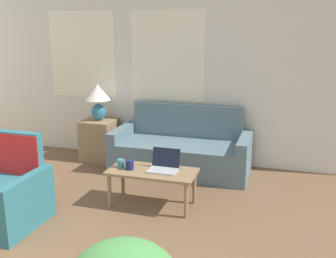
{
  "coord_description": "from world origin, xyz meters",
  "views": [
    {
      "loc": [
        2.3,
        -1.33,
        1.94
      ],
      "look_at": [
        0.94,
        3.1,
        0.75
      ],
      "focal_mm": 42.0,
      "sensor_mm": 36.0,
      "label": 1
    }
  ],
  "objects_px": {
    "laptop": "(164,166)",
    "cup_yellow": "(121,163)",
    "armchair": "(4,198)",
    "cup_navy": "(130,165)",
    "couch": "(182,151)",
    "table_lamp": "(98,97)",
    "coffee_table": "(152,175)"
  },
  "relations": [
    {
      "from": "table_lamp",
      "to": "cup_navy",
      "type": "relative_size",
      "value": 5.18
    },
    {
      "from": "table_lamp",
      "to": "laptop",
      "type": "relative_size",
      "value": 1.7
    },
    {
      "from": "cup_navy",
      "to": "cup_yellow",
      "type": "bearing_deg",
      "value": 163.72
    },
    {
      "from": "cup_yellow",
      "to": "table_lamp",
      "type": "bearing_deg",
      "value": 125.21
    },
    {
      "from": "table_lamp",
      "to": "cup_yellow",
      "type": "height_order",
      "value": "table_lamp"
    },
    {
      "from": "armchair",
      "to": "cup_navy",
      "type": "distance_m",
      "value": 1.33
    },
    {
      "from": "couch",
      "to": "table_lamp",
      "type": "distance_m",
      "value": 1.49
    },
    {
      "from": "couch",
      "to": "armchair",
      "type": "height_order",
      "value": "armchair"
    },
    {
      "from": "couch",
      "to": "cup_yellow",
      "type": "xyz_separation_m",
      "value": [
        -0.39,
        -1.23,
        0.2
      ]
    },
    {
      "from": "coffee_table",
      "to": "laptop",
      "type": "bearing_deg",
      "value": 20.45
    },
    {
      "from": "cup_navy",
      "to": "cup_yellow",
      "type": "distance_m",
      "value": 0.13
    },
    {
      "from": "armchair",
      "to": "coffee_table",
      "type": "xyz_separation_m",
      "value": [
        1.31,
        0.82,
        0.09
      ]
    },
    {
      "from": "table_lamp",
      "to": "cup_navy",
      "type": "height_order",
      "value": "table_lamp"
    },
    {
      "from": "couch",
      "to": "table_lamp",
      "type": "relative_size",
      "value": 3.49
    },
    {
      "from": "coffee_table",
      "to": "cup_navy",
      "type": "bearing_deg",
      "value": -170.44
    },
    {
      "from": "table_lamp",
      "to": "cup_navy",
      "type": "distance_m",
      "value": 1.78
    },
    {
      "from": "couch",
      "to": "coffee_table",
      "type": "distance_m",
      "value": 1.23
    },
    {
      "from": "couch",
      "to": "cup_yellow",
      "type": "relative_size",
      "value": 20.53
    },
    {
      "from": "couch",
      "to": "laptop",
      "type": "xyz_separation_m",
      "value": [
        0.11,
        -1.18,
        0.2
      ]
    },
    {
      "from": "cup_navy",
      "to": "cup_yellow",
      "type": "height_order",
      "value": "cup_navy"
    },
    {
      "from": "coffee_table",
      "to": "cup_yellow",
      "type": "xyz_separation_m",
      "value": [
        -0.37,
        -0.01,
        0.1
      ]
    },
    {
      "from": "table_lamp",
      "to": "cup_navy",
      "type": "xyz_separation_m",
      "value": [
        1.05,
        -1.36,
        -0.48
      ]
    },
    {
      "from": "table_lamp",
      "to": "laptop",
      "type": "bearing_deg",
      "value": -41.63
    },
    {
      "from": "coffee_table",
      "to": "cup_navy",
      "type": "height_order",
      "value": "cup_navy"
    },
    {
      "from": "laptop",
      "to": "table_lamp",
      "type": "bearing_deg",
      "value": 138.37
    },
    {
      "from": "couch",
      "to": "cup_yellow",
      "type": "height_order",
      "value": "couch"
    },
    {
      "from": "cup_navy",
      "to": "armchair",
      "type": "bearing_deg",
      "value": -143.62
    },
    {
      "from": "laptop",
      "to": "cup_yellow",
      "type": "bearing_deg",
      "value": -173.96
    },
    {
      "from": "laptop",
      "to": "armchair",
      "type": "bearing_deg",
      "value": -148.78
    },
    {
      "from": "couch",
      "to": "coffee_table",
      "type": "xyz_separation_m",
      "value": [
        -0.01,
        -1.22,
        0.1
      ]
    },
    {
      "from": "table_lamp",
      "to": "laptop",
      "type": "height_order",
      "value": "table_lamp"
    },
    {
      "from": "table_lamp",
      "to": "laptop",
      "type": "xyz_separation_m",
      "value": [
        1.43,
        -1.27,
        -0.48
      ]
    }
  ]
}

